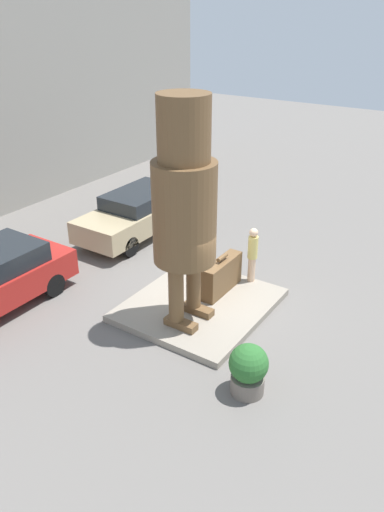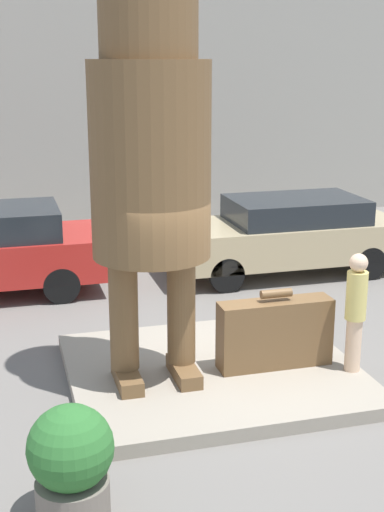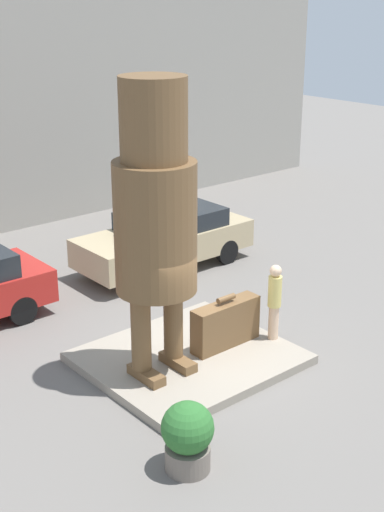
{
  "view_description": "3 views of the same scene",
  "coord_description": "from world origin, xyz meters",
  "px_view_note": "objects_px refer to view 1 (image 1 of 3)",
  "views": [
    {
      "loc": [
        -9.34,
        -5.93,
        7.15
      ],
      "look_at": [
        -0.28,
        0.06,
        1.63
      ],
      "focal_mm": 35.0,
      "sensor_mm": 36.0,
      "label": 1
    },
    {
      "loc": [
        -2.6,
        -8.4,
        4.18
      ],
      "look_at": [
        -0.24,
        0.16,
        1.69
      ],
      "focal_mm": 50.0,
      "sensor_mm": 36.0,
      "label": 2
    },
    {
      "loc": [
        -7.91,
        -9.45,
        6.87
      ],
      "look_at": [
        -0.07,
        -0.19,
        2.3
      ],
      "focal_mm": 50.0,
      "sensor_mm": 36.0,
      "label": 3
    }
  ],
  "objects_px": {
    "giant_suitcase": "(222,276)",
    "parked_car_tan": "(139,212)",
    "statue_figure": "(184,198)",
    "planter_pot": "(248,369)",
    "tourist": "(253,253)"
  },
  "relations": [
    {
      "from": "statue_figure",
      "to": "parked_car_tan",
      "type": "distance_m",
      "value": 6.24
    },
    {
      "from": "statue_figure",
      "to": "tourist",
      "type": "bearing_deg",
      "value": -10.64
    },
    {
      "from": "tourist",
      "to": "parked_car_tan",
      "type": "distance_m",
      "value": 5.0
    },
    {
      "from": "tourist",
      "to": "giant_suitcase",
      "type": "bearing_deg",
      "value": 156.46
    },
    {
      "from": "statue_figure",
      "to": "parked_car_tan",
      "type": "relative_size",
      "value": 1.15
    },
    {
      "from": "parked_car_tan",
      "to": "giant_suitcase",
      "type": "bearing_deg",
      "value": 65.66
    },
    {
      "from": "parked_car_tan",
      "to": "planter_pot",
      "type": "xyz_separation_m",
      "value": [
        -4.96,
        -6.81,
        -0.22
      ]
    },
    {
      "from": "statue_figure",
      "to": "giant_suitcase",
      "type": "bearing_deg",
      "value": -2.58
    },
    {
      "from": "statue_figure",
      "to": "planter_pot",
      "type": "relative_size",
      "value": 4.72
    },
    {
      "from": "giant_suitcase",
      "to": "planter_pot",
      "type": "xyz_separation_m",
      "value": [
        -2.94,
        -2.35,
        -0.05
      ]
    },
    {
      "from": "giant_suitcase",
      "to": "parked_car_tan",
      "type": "distance_m",
      "value": 4.9
    },
    {
      "from": "statue_figure",
      "to": "parked_car_tan",
      "type": "bearing_deg",
      "value": 50.21
    },
    {
      "from": "statue_figure",
      "to": "parked_car_tan",
      "type": "xyz_separation_m",
      "value": [
        3.65,
        4.39,
        -2.51
      ]
    },
    {
      "from": "parked_car_tan",
      "to": "planter_pot",
      "type": "distance_m",
      "value": 8.43
    },
    {
      "from": "giant_suitcase",
      "to": "planter_pot",
      "type": "bearing_deg",
      "value": -141.43
    }
  ]
}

